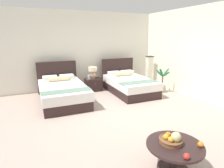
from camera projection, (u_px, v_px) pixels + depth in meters
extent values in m
cube|color=#AE988B|center=(122.00, 117.00, 4.70)|extent=(9.21, 9.79, 0.02)
cube|color=white|center=(85.00, 50.00, 7.09)|extent=(9.21, 0.12, 2.82)
cube|color=white|center=(198.00, 54.00, 5.80)|extent=(0.12, 5.39, 2.82)
cube|color=#2E1E1E|center=(63.00, 98.00, 5.69)|extent=(1.27, 2.14, 0.28)
cube|color=white|center=(63.00, 89.00, 5.62)|extent=(1.31, 2.18, 0.26)
cube|color=#2E1E1E|center=(57.00, 77.00, 6.55)|extent=(1.32, 0.08, 1.10)
cube|color=white|center=(50.00, 78.00, 6.18)|extent=(0.45, 0.31, 0.14)
cube|color=white|center=(67.00, 77.00, 6.39)|extent=(0.45, 0.31, 0.14)
cylinder|color=beige|center=(59.00, 79.00, 6.07)|extent=(0.69, 0.16, 0.15)
cube|color=slate|center=(67.00, 91.00, 4.96)|extent=(1.31, 0.39, 0.01)
cube|color=#2E1E1E|center=(130.00, 89.00, 6.58)|extent=(1.24, 2.00, 0.28)
cube|color=white|center=(130.00, 82.00, 6.52)|extent=(1.28, 2.04, 0.24)
cube|color=#2E1E1E|center=(118.00, 72.00, 7.39)|extent=(1.30, 0.08, 1.10)
cube|color=white|center=(114.00, 73.00, 7.02)|extent=(0.44, 0.31, 0.14)
cube|color=white|center=(127.00, 72.00, 7.23)|extent=(0.44, 0.31, 0.14)
cylinder|color=beige|center=(124.00, 74.00, 6.91)|extent=(0.67, 0.16, 0.15)
cube|color=slate|center=(139.00, 82.00, 5.97)|extent=(1.28, 0.42, 0.01)
cube|color=#2E1E1E|center=(93.00, 85.00, 6.84)|extent=(0.57, 0.41, 0.46)
sphere|color=tan|center=(95.00, 84.00, 6.63)|extent=(0.02, 0.02, 0.02)
cylinder|color=tan|center=(93.00, 78.00, 6.80)|extent=(0.16, 0.16, 0.02)
ellipsoid|color=tan|center=(93.00, 75.00, 6.77)|extent=(0.22, 0.22, 0.21)
cylinder|color=#99844C|center=(93.00, 72.00, 6.74)|extent=(0.02, 0.02, 0.04)
cylinder|color=beige|center=(93.00, 69.00, 6.71)|extent=(0.31, 0.31, 0.14)
cylinder|color=#B1BEC9|center=(89.00, 77.00, 6.66)|extent=(0.09, 0.09, 0.14)
torus|color=#B1BEC9|center=(89.00, 75.00, 6.64)|extent=(0.09, 0.09, 0.01)
cylinder|color=#2E1E1E|center=(174.00, 158.00, 2.79)|extent=(0.11, 0.11, 0.39)
cylinder|color=#2E1E1E|center=(175.00, 145.00, 2.74)|extent=(0.82, 0.82, 0.04)
cylinder|color=brown|center=(171.00, 141.00, 2.76)|extent=(0.32, 0.32, 0.06)
torus|color=brown|center=(171.00, 139.00, 2.75)|extent=(0.34, 0.34, 0.02)
sphere|color=gold|center=(166.00, 137.00, 2.74)|extent=(0.08, 0.08, 0.08)
sphere|color=gold|center=(171.00, 139.00, 2.67)|extent=(0.08, 0.08, 0.08)
sphere|color=#C1C186|center=(176.00, 137.00, 2.69)|extent=(0.14, 0.14, 0.14)
sphere|color=red|center=(174.00, 136.00, 2.78)|extent=(0.07, 0.07, 0.07)
sphere|color=orange|center=(168.00, 135.00, 2.81)|extent=(0.08, 0.08, 0.08)
sphere|color=red|center=(187.00, 156.00, 2.39)|extent=(0.08, 0.08, 0.08)
sphere|color=orange|center=(201.00, 144.00, 2.66)|extent=(0.08, 0.08, 0.08)
cube|color=black|center=(148.00, 84.00, 7.78)|extent=(0.25, 0.25, 0.03)
cube|color=white|center=(149.00, 70.00, 7.63)|extent=(0.21, 0.21, 1.11)
cube|color=black|center=(150.00, 56.00, 7.49)|extent=(0.25, 0.25, 0.02)
cylinder|color=gray|center=(162.00, 89.00, 6.69)|extent=(0.25, 0.25, 0.24)
cylinder|color=brown|center=(162.00, 81.00, 6.62)|extent=(0.04, 0.04, 0.33)
ellipsoid|color=#246436|center=(166.00, 72.00, 6.57)|extent=(0.27, 0.10, 0.32)
ellipsoid|color=#246436|center=(162.00, 72.00, 6.66)|extent=(0.12, 0.26, 0.28)
ellipsoid|color=#246436|center=(159.00, 73.00, 6.60)|extent=(0.22, 0.24, 0.29)
ellipsoid|color=#246436|center=(161.00, 73.00, 6.44)|extent=(0.30, 0.18, 0.36)
ellipsoid|color=#246436|center=(166.00, 74.00, 6.43)|extent=(0.09, 0.33, 0.27)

